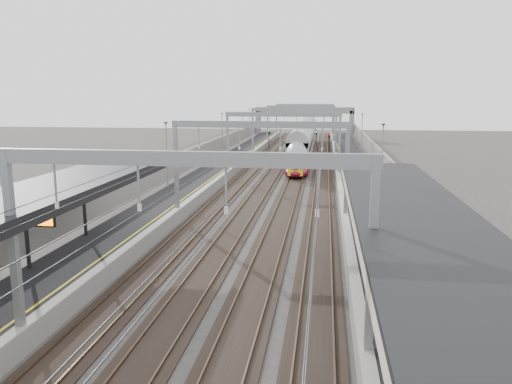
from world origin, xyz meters
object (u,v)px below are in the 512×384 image
(overbridge, at_px, (304,114))
(bench, at_px, (375,255))
(train, at_px, (304,143))
(signal_green, at_px, (269,136))

(overbridge, relative_size, bench, 12.95)
(overbridge, xyz_separation_m, train, (1.50, -35.53, -3.21))
(train, height_order, bench, train)
(train, xyz_separation_m, signal_green, (-6.70, 10.27, 0.31))
(train, xyz_separation_m, bench, (5.84, -53.71, -0.58))
(bench, xyz_separation_m, signal_green, (-12.54, 63.98, 0.89))
(overbridge, distance_m, train, 35.70)
(bench, height_order, signal_green, signal_green)
(bench, relative_size, signal_green, 0.49)
(train, distance_m, bench, 54.03)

